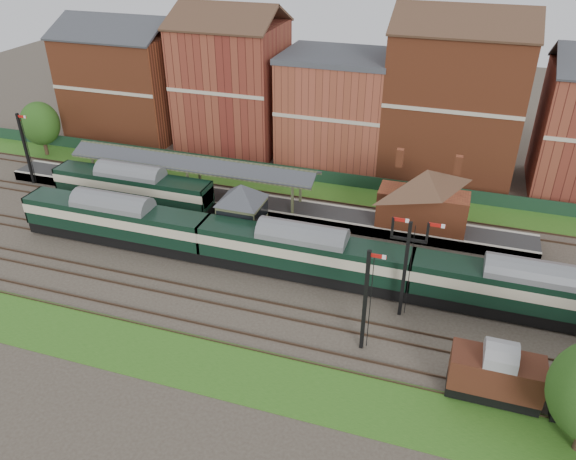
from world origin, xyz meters
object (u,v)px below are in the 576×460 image
(signal_box, at_px, (242,213))
(dmu_train, at_px, (302,252))
(platform_railcar, at_px, (132,187))
(semaphore_bracket, at_px, (406,263))

(signal_box, bearing_deg, dmu_train, -26.45)
(signal_box, xyz_separation_m, platform_railcar, (-13.24, 3.25, -0.93))
(semaphore_bracket, height_order, dmu_train, semaphore_bracket)
(platform_railcar, bearing_deg, dmu_train, -18.20)
(signal_box, distance_m, platform_railcar, 13.67)
(semaphore_bracket, relative_size, dmu_train, 0.16)
(signal_box, xyz_separation_m, dmu_train, (6.53, -3.25, -0.83))
(signal_box, distance_m, semaphore_bracket, 16.16)
(dmu_train, distance_m, platform_railcar, 20.81)
(signal_box, bearing_deg, semaphore_bracket, -20.92)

